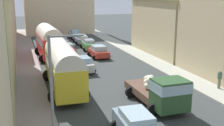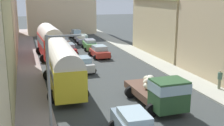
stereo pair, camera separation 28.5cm
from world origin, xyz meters
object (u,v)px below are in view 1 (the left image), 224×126
(car_5, at_px, (82,64))
(pedestrian_0, at_px, (220,79))
(cargo_truck_0, at_px, (161,91))
(car_3, at_px, (75,34))
(parked_bus_1, at_px, (49,40))
(car_4, at_px, (136,125))
(streetlamp_near, at_px, (57,80))
(car_0, at_px, (98,52))
(parked_bus_0, at_px, (63,65))
(car_7, at_px, (61,41))
(car_2, at_px, (81,39))
(car_1, at_px, (89,44))
(car_6, at_px, (67,49))

(car_5, distance_m, pedestrian_0, 13.67)
(cargo_truck_0, height_order, car_3, cargo_truck_0)
(parked_bus_1, relative_size, car_4, 2.00)
(car_5, bearing_deg, pedestrian_0, -43.61)
(streetlamp_near, bearing_deg, car_0, 69.16)
(parked_bus_0, relative_size, car_7, 2.34)
(parked_bus_1, height_order, car_2, parked_bus_1)
(cargo_truck_0, height_order, car_0, cargo_truck_0)
(cargo_truck_0, relative_size, car_1, 1.51)
(car_4, relative_size, car_5, 1.10)
(car_5, height_order, car_6, car_5)
(parked_bus_0, distance_m, streetlamp_near, 9.44)
(car_1, bearing_deg, car_7, 126.14)
(parked_bus_1, xyz_separation_m, car_1, (6.01, 3.74, -1.48))
(cargo_truck_0, xyz_separation_m, car_3, (0.24, 34.12, -0.47))
(cargo_truck_0, distance_m, car_7, 27.91)
(car_3, height_order, pedestrian_0, pedestrian_0)
(car_6, height_order, streetlamp_near, streetlamp_near)
(car_4, xyz_separation_m, car_7, (0.20, 31.24, -0.01))
(parked_bus_1, height_order, car_7, parked_bus_1)
(parked_bus_1, height_order, pedestrian_0, parked_bus_1)
(car_4, bearing_deg, parked_bus_0, 104.83)
(car_0, height_order, car_2, car_0)
(car_0, relative_size, car_5, 1.05)
(pedestrian_0, bearing_deg, car_0, 112.46)
(parked_bus_1, xyz_separation_m, car_5, (2.53, -7.88, -1.47))
(car_1, height_order, car_2, car_1)
(parked_bus_0, height_order, cargo_truck_0, parked_bus_0)
(car_1, xyz_separation_m, car_5, (-3.47, -11.61, 0.01))
(car_0, xyz_separation_m, car_4, (-3.57, -21.13, 0.02))
(parked_bus_0, relative_size, car_1, 2.30)
(parked_bus_1, xyz_separation_m, car_7, (2.64, 8.35, -1.48))
(car_6, bearing_deg, car_2, 65.85)
(pedestrian_0, bearing_deg, car_3, 101.34)
(car_2, height_order, car_5, car_5)
(car_1, distance_m, streetlamp_near, 27.25)
(car_0, xyz_separation_m, car_7, (-3.37, 10.11, 0.01))
(parked_bus_0, relative_size, car_0, 2.44)
(car_5, bearing_deg, car_4, -90.36)
(parked_bus_1, distance_m, car_1, 7.23)
(car_2, bearing_deg, car_3, 90.00)
(cargo_truck_0, xyz_separation_m, car_0, (0.24, 17.62, -0.51))
(car_5, bearing_deg, car_2, 78.53)
(pedestrian_0, bearing_deg, streetlamp_near, -160.93)
(car_7, bearing_deg, parked_bus_0, -97.48)
(parked_bus_0, height_order, car_7, parked_bus_0)
(car_0, distance_m, car_6, 4.75)
(car_6, bearing_deg, car_5, -89.93)
(parked_bus_0, height_order, car_1, parked_bus_0)
(cargo_truck_0, bearing_deg, pedestrian_0, 17.37)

